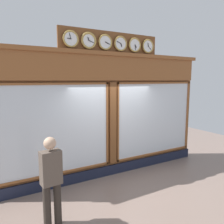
{
  "coord_description": "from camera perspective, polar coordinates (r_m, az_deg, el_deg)",
  "views": [
    {
      "loc": [
        3.0,
        5.27,
        2.68
      ],
      "look_at": [
        0.0,
        0.0,
        1.8
      ],
      "focal_mm": 35.55,
      "sensor_mm": 36.0,
      "label": 1
    }
  ],
  "objects": [
    {
      "name": "pedestrian",
      "position": [
        4.3,
        -15.35,
        -16.09
      ],
      "size": [
        0.38,
        0.26,
        1.69
      ],
      "color": "#312A24",
      "rests_on": "ground_plane"
    },
    {
      "name": "shop_facade",
      "position": [
        6.24,
        -0.56,
        -0.32
      ],
      "size": [
        6.24,
        0.42,
        3.95
      ],
      "color": "brown",
      "rests_on": "ground_plane"
    }
  ]
}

